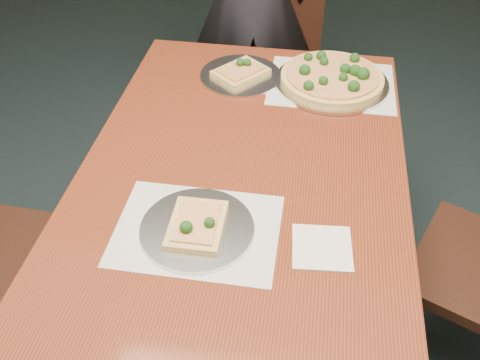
# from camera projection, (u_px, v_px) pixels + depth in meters

# --- Properties ---
(dining_table) EXTENTS (0.90, 1.50, 0.75)m
(dining_table) POSITION_uv_depth(u_px,v_px,m) (240.00, 204.00, 1.51)
(dining_table) COLOR #582011
(dining_table) RESTS_ON ground
(chair_far) EXTENTS (0.47, 0.47, 0.91)m
(chair_far) POSITION_uv_depth(u_px,v_px,m) (276.00, 56.00, 2.43)
(chair_far) COLOR black
(chair_far) RESTS_ON ground
(placemat_main) EXTENTS (0.42, 0.32, 0.00)m
(placemat_main) POSITION_uv_depth(u_px,v_px,m) (331.00, 84.00, 1.81)
(placemat_main) COLOR white
(placemat_main) RESTS_ON dining_table
(placemat_near) EXTENTS (0.40, 0.30, 0.00)m
(placemat_near) POSITION_uv_depth(u_px,v_px,m) (197.00, 230.00, 1.31)
(placemat_near) COLOR white
(placemat_near) RESTS_ON dining_table
(pizza_pan) EXTENTS (0.38, 0.38, 0.08)m
(pizza_pan) POSITION_uv_depth(u_px,v_px,m) (332.00, 78.00, 1.80)
(pizza_pan) COLOR silver
(pizza_pan) RESTS_ON dining_table
(slice_plate_near) EXTENTS (0.28, 0.28, 0.06)m
(slice_plate_near) POSITION_uv_depth(u_px,v_px,m) (197.00, 227.00, 1.30)
(slice_plate_near) COLOR silver
(slice_plate_near) RESTS_ON dining_table
(slice_plate_far) EXTENTS (0.28, 0.28, 0.06)m
(slice_plate_far) POSITION_uv_depth(u_px,v_px,m) (241.00, 74.00, 1.84)
(slice_plate_far) COLOR silver
(slice_plate_far) RESTS_ON dining_table
(napkin) EXTENTS (0.15, 0.15, 0.01)m
(napkin) POSITION_uv_depth(u_px,v_px,m) (322.00, 248.00, 1.26)
(napkin) COLOR white
(napkin) RESTS_ON dining_table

